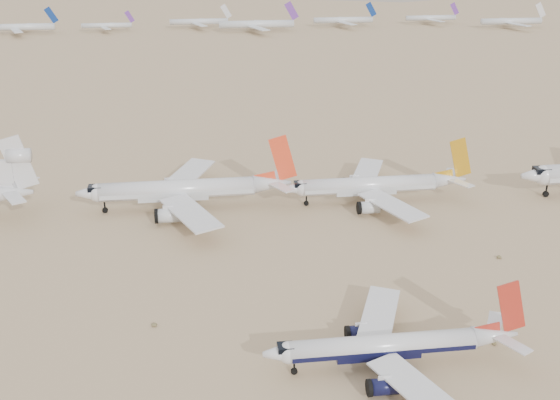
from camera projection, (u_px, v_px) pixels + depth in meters
name	position (u px, v px, depth m)	size (l,w,h in m)	color
ground	(349.00, 362.00, 109.13)	(7000.00, 7000.00, 0.00)	#917154
main_airliner	(394.00, 345.00, 106.73)	(38.75, 37.85, 13.67)	silver
row2_gold_tail	(377.00, 185.00, 168.44)	(43.52, 42.56, 15.49)	silver
row2_orange_tail	(187.00, 190.00, 164.31)	(48.61, 47.55, 17.34)	silver
distant_storage_row	(168.00, 24.00, 417.94)	(464.38, 66.21, 15.23)	silver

